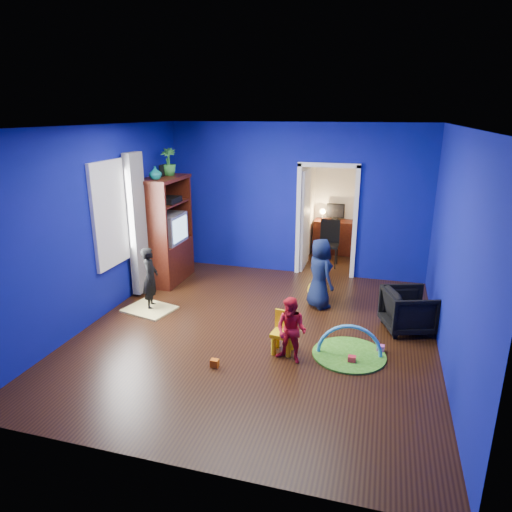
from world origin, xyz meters
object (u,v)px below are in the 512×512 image
(child_black, at_px, (150,278))
(tv_armoire, at_px, (167,230))
(play_mat, at_px, (349,355))
(study_desk, at_px, (334,237))
(child_navy, at_px, (320,273))
(crt_tv, at_px, (169,228))
(kid_chair, at_px, (283,335))
(armchair, at_px, (408,310))
(hopper_ball, at_px, (318,290))
(vase, at_px, (155,173))
(toddler_red, at_px, (291,330))
(folding_chair, at_px, (328,245))

(child_black, relative_size, tv_armoire, 0.52)
(tv_armoire, distance_m, play_mat, 4.16)
(study_desk, bearing_deg, child_navy, -87.72)
(crt_tv, distance_m, kid_chair, 3.46)
(crt_tv, bearing_deg, child_navy, -9.32)
(armchair, bearing_deg, hopper_ball, 43.43)
(kid_chair, bearing_deg, play_mat, 16.45)
(crt_tv, height_order, hopper_ball, crt_tv)
(vase, relative_size, tv_armoire, 0.11)
(tv_armoire, relative_size, play_mat, 2.03)
(toddler_red, relative_size, crt_tv, 1.24)
(hopper_ball, bearing_deg, child_black, -157.97)
(kid_chair, xyz_separation_m, folding_chair, (0.12, 3.76, 0.21))
(hopper_ball, relative_size, study_desk, 0.41)
(tv_armoire, bearing_deg, child_navy, -9.20)
(tv_armoire, relative_size, crt_tv, 2.80)
(toddler_red, height_order, study_desk, toddler_red)
(armchair, height_order, kid_chair, armchair)
(study_desk, distance_m, folding_chair, 0.96)
(armchair, relative_size, crt_tv, 0.98)
(toddler_red, distance_m, play_mat, 0.90)
(vase, relative_size, hopper_ball, 0.62)
(hopper_ball, relative_size, folding_chair, 0.39)
(armchair, bearing_deg, tv_armoire, 58.20)
(play_mat, distance_m, folding_chair, 3.72)
(tv_armoire, bearing_deg, study_desk, 43.11)
(play_mat, bearing_deg, folding_chair, 101.61)
(play_mat, xyz_separation_m, folding_chair, (-0.74, 3.62, 0.45))
(kid_chair, height_order, study_desk, study_desk)
(vase, xyz_separation_m, hopper_ball, (2.88, 0.08, -1.89))
(crt_tv, xyz_separation_m, kid_chair, (2.64, -2.10, -0.77))
(hopper_ball, bearing_deg, toddler_red, -91.29)
(child_black, bearing_deg, vase, -0.64)
(child_black, distance_m, toddler_red, 2.73)
(armchair, distance_m, child_black, 4.02)
(hopper_ball, bearing_deg, tv_armoire, 175.55)
(kid_chair, relative_size, play_mat, 0.52)
(armchair, xyz_separation_m, hopper_ball, (-1.43, 0.74, -0.13))
(child_black, relative_size, crt_tv, 1.47)
(toddler_red, distance_m, crt_tv, 3.66)
(child_navy, height_order, kid_chair, child_navy)
(child_navy, xyz_separation_m, folding_chair, (-0.12, 2.14, -0.12))
(child_navy, relative_size, toddler_red, 1.33)
(child_black, height_order, tv_armoire, tv_armoire)
(crt_tv, bearing_deg, study_desk, 43.52)
(play_mat, bearing_deg, toddler_red, -154.46)
(tv_armoire, xyz_separation_m, study_desk, (2.80, 2.62, -0.60))
(hopper_ball, bearing_deg, study_desk, 91.47)
(child_black, height_order, child_navy, child_navy)
(child_navy, height_order, play_mat, child_navy)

